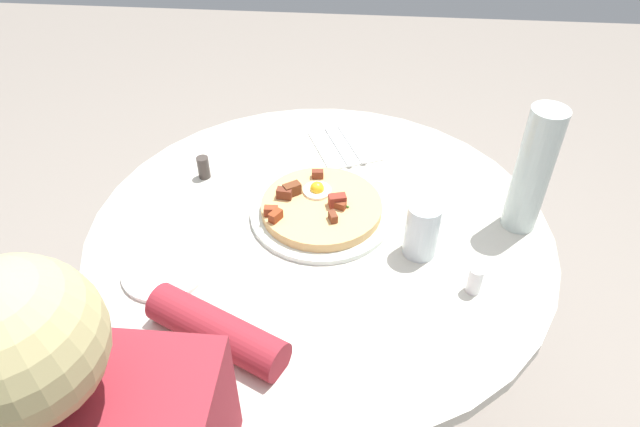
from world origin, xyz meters
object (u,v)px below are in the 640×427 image
object	(u,v)px
fork	(338,146)
dining_table	(320,281)
breakfast_pizza	(319,206)
pepper_shaker	(204,167)
knife	(351,144)
water_bottle	(533,171)
pizza_plate	(320,213)
water_glass	(422,230)
bread_plate	(164,270)
salt_shaker	(475,280)

from	to	relation	value
fork	dining_table	bearing A→B (deg)	-26.69
breakfast_pizza	pepper_shaker	size ratio (longest dim) A/B	4.81
dining_table	breakfast_pizza	xyz separation A→B (m)	(0.01, -0.04, 0.19)
knife	water_bottle	bearing A→B (deg)	31.34
fork	pepper_shaker	bearing A→B (deg)	-87.45
breakfast_pizza	water_bottle	world-z (taller)	water_bottle
pizza_plate	water_glass	size ratio (longest dim) A/B	2.59
breakfast_pizza	pizza_plate	bearing A→B (deg)	153.60
bread_plate	water_bottle	distance (m)	0.75
pizza_plate	knife	world-z (taller)	pizza_plate
water_bottle	salt_shaker	bearing A→B (deg)	59.70
fork	water_glass	distance (m)	0.40
knife	water_bottle	xyz separation A→B (m)	(-0.37, 0.26, 0.13)
bread_plate	salt_shaker	size ratio (longest dim) A/B	2.90
knife	pepper_shaker	xyz separation A→B (m)	(0.34, 0.16, 0.02)
salt_shaker	pepper_shaker	bearing A→B (deg)	-27.55
pizza_plate	pepper_shaker	bearing A→B (deg)	-22.04
bread_plate	pepper_shaker	distance (m)	0.31
dining_table	salt_shaker	bearing A→B (deg)	152.80
breakfast_pizza	knife	world-z (taller)	breakfast_pizza
water_bottle	fork	bearing A→B (deg)	-32.04
breakfast_pizza	pepper_shaker	distance (m)	0.30
dining_table	water_bottle	world-z (taller)	water_bottle
bread_plate	pepper_shaker	world-z (taller)	pepper_shaker
breakfast_pizza	pepper_shaker	bearing A→B (deg)	-22.01
dining_table	knife	xyz separation A→B (m)	(-0.05, -0.31, 0.18)
bread_plate	dining_table	bearing A→B (deg)	-151.29
knife	bread_plate	bearing A→B (deg)	-59.04
dining_table	water_glass	xyz separation A→B (m)	(-0.21, 0.06, 0.23)
dining_table	fork	distance (m)	0.35
water_glass	pepper_shaker	distance (m)	0.54
breakfast_pizza	bread_plate	world-z (taller)	breakfast_pizza
water_glass	pepper_shaker	size ratio (longest dim) A/B	2.20
salt_shaker	pepper_shaker	world-z (taller)	salt_shaker
dining_table	water_bottle	distance (m)	0.52
knife	pepper_shaker	bearing A→B (deg)	-87.70
breakfast_pizza	bread_plate	size ratio (longest dim) A/B	1.58
dining_table	bread_plate	size ratio (longest dim) A/B	5.94
water_glass	water_bottle	world-z (taller)	water_bottle
bread_plate	water_bottle	xyz separation A→B (m)	(-0.71, -0.21, 0.13)
breakfast_pizza	water_bottle	bearing A→B (deg)	-178.92
water_bottle	dining_table	bearing A→B (deg)	6.28
fork	water_glass	xyz separation A→B (m)	(-0.19, 0.36, 0.05)
bread_plate	water_glass	size ratio (longest dim) A/B	1.38
knife	salt_shaker	bearing A→B (deg)	5.26
pizza_plate	water_glass	xyz separation A→B (m)	(-0.21, 0.10, 0.05)
water_bottle	bread_plate	bearing A→B (deg)	16.11
bread_plate	pepper_shaker	bearing A→B (deg)	-90.82
bread_plate	water_bottle	bearing A→B (deg)	-163.89
dining_table	bread_plate	distance (m)	0.37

